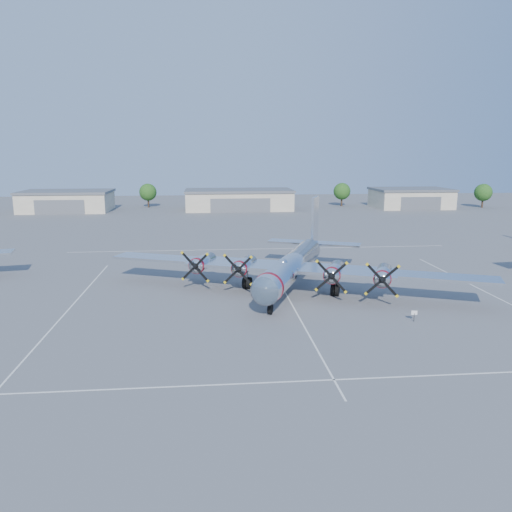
{
  "coord_description": "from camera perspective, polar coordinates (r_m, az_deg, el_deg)",
  "views": [
    {
      "loc": [
        -8.2,
        -52.55,
        14.98
      ],
      "look_at": [
        -2.78,
        4.15,
        3.2
      ],
      "focal_mm": 35.0,
      "sensor_mm": 36.0,
      "label": 1
    }
  ],
  "objects": [
    {
      "name": "main_bomber_b29",
      "position": [
        56.75,
        4.32,
        -3.65
      ],
      "size": [
        49.87,
        42.72,
        9.3
      ],
      "primitive_type": null,
      "rotation": [
        0.0,
        0.0,
        -0.4
      ],
      "color": "silver",
      "rests_on": "ground"
    },
    {
      "name": "hangar_east",
      "position": [
        146.3,
        17.26,
        6.36
      ],
      "size": [
        20.6,
        14.6,
        5.4
      ],
      "color": "#B5AA90",
      "rests_on": "ground"
    },
    {
      "name": "tree_west",
      "position": [
        143.94,
        -12.25,
        7.14
      ],
      "size": [
        4.8,
        4.8,
        6.64
      ],
      "color": "#382619",
      "rests_on": "ground"
    },
    {
      "name": "hangar_center",
      "position": [
        135.32,
        -1.98,
        6.48
      ],
      "size": [
        28.6,
        14.6,
        5.4
      ],
      "color": "#B5AA90",
      "rests_on": "ground"
    },
    {
      "name": "hangar_west",
      "position": [
        139.99,
        -20.8,
        5.91
      ],
      "size": [
        22.6,
        14.6,
        5.4
      ],
      "color": "#B5AA90",
      "rests_on": "ground"
    },
    {
      "name": "tree_far_east",
      "position": [
        153.27,
        24.54,
        6.62
      ],
      "size": [
        4.8,
        4.8,
        6.64
      ],
      "color": "#382619",
      "rests_on": "ground"
    },
    {
      "name": "parking_lines",
      "position": [
        53.59,
        3.57,
        -4.56
      ],
      "size": [
        60.0,
        50.08,
        0.01
      ],
      "color": "silver",
      "rests_on": "ground"
    },
    {
      "name": "ground",
      "position": [
        55.26,
        3.29,
        -4.06
      ],
      "size": [
        260.0,
        260.0,
        0.0
      ],
      "primitive_type": "plane",
      "color": "#505052",
      "rests_on": "ground"
    },
    {
      "name": "info_placard",
      "position": [
        47.61,
        17.64,
        -6.32
      ],
      "size": [
        0.53,
        0.14,
        1.02
      ],
      "rotation": [
        0.0,
        0.0,
        -0.19
      ],
      "color": "black",
      "rests_on": "ground"
    },
    {
      "name": "tree_east",
      "position": [
        146.04,
        9.79,
        7.3
      ],
      "size": [
        4.8,
        4.8,
        6.64
      ],
      "color": "#382619",
      "rests_on": "ground"
    }
  ]
}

